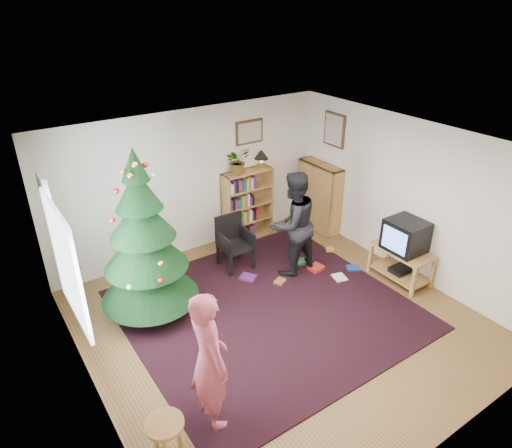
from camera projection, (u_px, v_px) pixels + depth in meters
floor at (279, 321)px, 6.42m from camera, size 5.00×5.00×0.00m
ceiling at (284, 150)px, 5.27m from camera, size 5.00×5.00×0.00m
wall_back at (192, 183)px, 7.69m from camera, size 5.00×0.02×2.50m
wall_front at (452, 360)px, 4.01m from camera, size 5.00×0.02×2.50m
wall_left at (83, 312)px, 4.60m from camera, size 0.02×5.00×2.50m
wall_right at (409, 199)px, 7.09m from camera, size 0.02×5.00×2.50m
rug at (267, 309)px, 6.63m from camera, size 3.80×3.60×0.02m
window_pane at (66, 264)px, 4.94m from camera, size 0.04×1.20×1.40m
curtain at (55, 237)px, 5.48m from camera, size 0.06×0.35×1.60m
picture_back at (249, 132)px, 7.92m from camera, size 0.55×0.03×0.42m
picture_right at (334, 130)px, 8.05m from camera, size 0.03×0.50×0.60m
christmas_tree at (145, 250)px, 6.15m from camera, size 1.36×1.36×2.47m
bookshelf_back at (248, 204)px, 8.34m from camera, size 0.95×0.30×1.30m
bookshelf_right at (319, 196)px, 8.66m from camera, size 0.30×0.95×1.30m
tv_stand at (401, 262)px, 7.20m from camera, size 0.51×0.92×0.55m
crt_tv at (406, 236)px, 6.98m from camera, size 0.52×0.57×0.49m
armchair at (232, 240)px, 7.52m from camera, size 0.50×0.50×0.89m
stool at (165, 433)px, 4.24m from camera, size 0.37×0.37×0.61m
person_standing at (209, 361)px, 4.60m from camera, size 0.42×0.61×1.63m
person_by_chair at (293, 224)px, 7.16m from camera, size 0.86×0.68×1.74m
potted_plant at (237, 161)px, 7.85m from camera, size 0.45×0.40×0.46m
table_lamp at (261, 156)px, 8.10m from camera, size 0.25×0.25×0.34m
floor_clutter at (310, 269)px, 7.55m from camera, size 1.89×1.02×0.08m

